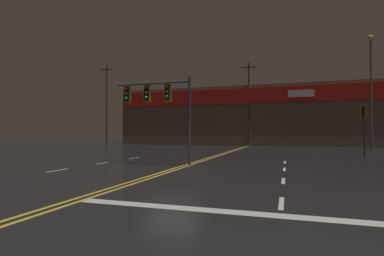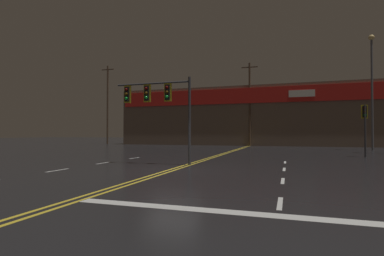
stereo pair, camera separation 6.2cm
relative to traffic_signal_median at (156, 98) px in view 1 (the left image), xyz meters
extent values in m
plane|color=black|center=(1.85, -2.17, -3.68)|extent=(200.00, 200.00, 0.00)
cube|color=gold|center=(1.70, -2.17, -3.67)|extent=(0.12, 60.00, 0.01)
cube|color=gold|center=(2.00, -2.17, -3.67)|extent=(0.12, 60.00, 0.01)
cube|color=silver|center=(-3.10, -3.97, -3.67)|extent=(0.12, 1.40, 0.01)
cube|color=silver|center=(-3.10, -0.37, -3.67)|extent=(0.12, 1.40, 0.01)
cube|color=silver|center=(-3.10, 3.23, -3.67)|extent=(0.12, 1.40, 0.01)
cube|color=silver|center=(6.80, -7.57, -3.67)|extent=(0.12, 1.40, 0.01)
cube|color=silver|center=(6.80, -3.97, -3.67)|extent=(0.12, 1.40, 0.01)
cube|color=silver|center=(6.80, -0.37, -3.67)|extent=(0.12, 1.40, 0.01)
cube|color=silver|center=(6.80, 3.23, -3.67)|extent=(0.12, 1.40, 0.01)
cube|color=silver|center=(6.80, -8.75, -3.67)|extent=(9.50, 0.40, 0.01)
cylinder|color=#38383D|center=(1.96, 0.02, -1.31)|extent=(0.14, 0.14, 4.74)
cylinder|color=#38383D|center=(-0.23, 0.02, 0.81)|extent=(4.37, 0.10, 0.10)
cube|color=black|center=(0.71, 0.02, 0.27)|extent=(0.28, 0.24, 0.84)
cube|color=gold|center=(0.71, 0.02, 0.27)|extent=(0.42, 0.08, 0.99)
sphere|color=#500705|center=(0.71, -0.14, 0.52)|extent=(0.17, 0.17, 0.17)
sphere|color=#543707|center=(0.71, -0.14, 0.27)|extent=(0.17, 0.17, 0.17)
sphere|color=green|center=(0.71, -0.14, 0.02)|extent=(0.17, 0.17, 0.17)
cube|color=black|center=(-0.54, 0.02, 0.27)|extent=(0.28, 0.24, 0.84)
cube|color=gold|center=(-0.54, 0.02, 0.27)|extent=(0.42, 0.08, 0.99)
sphere|color=#500705|center=(-0.54, -0.14, 0.52)|extent=(0.17, 0.17, 0.17)
sphere|color=#543707|center=(-0.54, -0.14, 0.27)|extent=(0.17, 0.17, 0.17)
sphere|color=green|center=(-0.54, -0.14, 0.02)|extent=(0.17, 0.17, 0.17)
cube|color=black|center=(-1.79, 0.02, 0.27)|extent=(0.28, 0.24, 0.84)
cube|color=gold|center=(-1.79, 0.02, 0.27)|extent=(0.42, 0.08, 0.99)
sphere|color=#500705|center=(-1.79, -0.14, 0.52)|extent=(0.17, 0.17, 0.17)
sphere|color=#543707|center=(-1.79, -0.14, 0.27)|extent=(0.17, 0.17, 0.17)
sphere|color=green|center=(-1.79, -0.14, 0.02)|extent=(0.17, 0.17, 0.17)
cylinder|color=#38383D|center=(12.19, 8.87, -1.81)|extent=(0.13, 0.13, 3.73)
cube|color=black|center=(12.19, 9.05, -0.42)|extent=(0.28, 0.24, 0.84)
cube|color=gold|center=(12.19, 9.05, -0.42)|extent=(0.42, 0.08, 0.99)
sphere|color=#500705|center=(12.19, 8.89, -0.17)|extent=(0.17, 0.17, 0.17)
sphere|color=#543707|center=(12.19, 8.89, -0.42)|extent=(0.17, 0.17, 0.17)
sphere|color=green|center=(12.19, 8.89, -0.67)|extent=(0.17, 0.17, 0.17)
cylinder|color=#59595E|center=(15.05, 19.10, 1.95)|extent=(0.20, 0.20, 11.26)
sphere|color=#F9D17A|center=(15.05, 19.10, 7.75)|extent=(0.56, 0.56, 0.56)
cube|color=brown|center=(1.85, 30.97, 0.48)|extent=(38.80, 10.00, 8.32)
cube|color=red|center=(1.85, 25.87, 3.19)|extent=(38.03, 0.20, 2.08)
cube|color=white|center=(8.64, 25.82, 3.19)|extent=(3.20, 0.16, 0.90)
cylinder|color=#4C3828|center=(-20.44, 25.97, 2.58)|extent=(0.26, 0.26, 12.51)
cube|color=#4C3828|center=(-20.44, 25.97, 8.23)|extent=(2.20, 0.12, 0.12)
cylinder|color=#4C3828|center=(1.98, 25.97, 1.99)|extent=(0.26, 0.26, 11.34)
cube|color=#4C3828|center=(1.98, 25.97, 7.07)|extent=(2.20, 0.12, 0.12)
camera|label=1|loc=(6.94, -15.16, -1.98)|focal=28.00mm
camera|label=2|loc=(7.00, -15.14, -1.98)|focal=28.00mm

